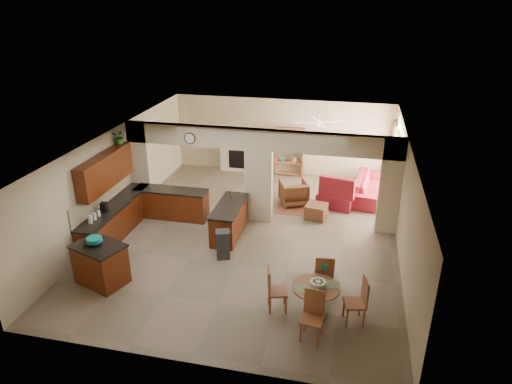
% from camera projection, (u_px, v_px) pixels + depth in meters
% --- Properties ---
extents(floor, '(10.00, 10.00, 0.00)m').
position_uv_depth(floor, '(251.00, 235.00, 12.92)').
color(floor, '#776652').
rests_on(floor, ground).
extents(ceiling, '(10.00, 10.00, 0.00)m').
position_uv_depth(ceiling, '(251.00, 140.00, 11.79)').
color(ceiling, white).
rests_on(ceiling, wall_back).
extents(wall_back, '(8.00, 0.00, 8.00)m').
position_uv_depth(wall_back, '(282.00, 137.00, 16.82)').
color(wall_back, '#C5B090').
rests_on(wall_back, floor).
extents(wall_front, '(8.00, 0.00, 8.00)m').
position_uv_depth(wall_front, '(186.00, 301.00, 7.88)').
color(wall_front, '#C5B090').
rests_on(wall_front, floor).
extents(wall_left, '(0.00, 10.00, 10.00)m').
position_uv_depth(wall_left, '(116.00, 177.00, 13.14)').
color(wall_left, '#C5B090').
rests_on(wall_left, floor).
extents(wall_right, '(0.00, 10.00, 10.00)m').
position_uv_depth(wall_right, '(404.00, 203.00, 11.56)').
color(wall_right, '#C5B090').
rests_on(wall_right, floor).
extents(partition_left_pier, '(0.60, 0.25, 2.80)m').
position_uv_depth(partition_left_pier, '(141.00, 166.00, 13.98)').
color(partition_left_pier, '#C5B090').
rests_on(partition_left_pier, floor).
extents(partition_center_pier, '(0.80, 0.25, 2.20)m').
position_uv_depth(partition_center_pier, '(259.00, 185.00, 13.37)').
color(partition_center_pier, '#C5B090').
rests_on(partition_center_pier, floor).
extents(partition_right_pier, '(0.60, 0.25, 2.80)m').
position_uv_depth(partition_right_pier, '(390.00, 187.00, 12.52)').
color(partition_right_pier, '#C5B090').
rests_on(partition_right_pier, floor).
extents(partition_header, '(8.00, 0.25, 0.60)m').
position_uv_depth(partition_header, '(259.00, 140.00, 12.80)').
color(partition_header, '#C5B090').
rests_on(partition_header, partition_center_pier).
extents(kitchen_counter, '(2.52, 3.29, 1.48)m').
position_uv_depth(kitchen_counter, '(139.00, 213.00, 13.15)').
color(kitchen_counter, '#401807').
rests_on(kitchen_counter, floor).
extents(upper_cabinets, '(0.35, 2.40, 0.90)m').
position_uv_depth(upper_cabinets, '(105.00, 171.00, 12.18)').
color(upper_cabinets, '#401807').
rests_on(upper_cabinets, wall_left).
extents(peninsula, '(0.70, 1.85, 0.91)m').
position_uv_depth(peninsula, '(229.00, 220.00, 12.75)').
color(peninsula, '#401807').
rests_on(peninsula, floor).
extents(wall_clock, '(0.34, 0.03, 0.34)m').
position_uv_depth(wall_clock, '(190.00, 138.00, 13.09)').
color(wall_clock, '#532B1B').
rests_on(wall_clock, partition_header).
extents(rug, '(1.60, 1.30, 0.01)m').
position_uv_depth(rug, '(303.00, 207.00, 14.55)').
color(rug, '#955136').
rests_on(rug, floor).
extents(fireplace, '(1.60, 0.35, 1.20)m').
position_uv_depth(fireplace, '(239.00, 155.00, 17.31)').
color(fireplace, silver).
rests_on(fireplace, floor).
extents(shelving_unit, '(1.00, 0.32, 1.80)m').
position_uv_depth(shelving_unit, '(290.00, 152.00, 16.79)').
color(shelving_unit, '#A05C37').
rests_on(shelving_unit, floor).
extents(window_a, '(0.02, 0.90, 1.90)m').
position_uv_depth(window_a, '(397.00, 177.00, 13.70)').
color(window_a, white).
rests_on(window_a, wall_right).
extents(window_b, '(0.02, 0.90, 1.90)m').
position_uv_depth(window_b, '(394.00, 159.00, 15.22)').
color(window_b, white).
rests_on(window_b, wall_right).
extents(glazed_door, '(0.02, 0.70, 2.10)m').
position_uv_depth(glazed_door, '(395.00, 172.00, 14.52)').
color(glazed_door, white).
rests_on(glazed_door, wall_right).
extents(drape_a_left, '(0.10, 0.28, 2.30)m').
position_uv_depth(drape_a_left, '(397.00, 184.00, 13.18)').
color(drape_a_left, '#411F1A').
rests_on(drape_a_left, wall_right).
extents(drape_a_right, '(0.10, 0.28, 2.30)m').
position_uv_depth(drape_a_right, '(394.00, 170.00, 14.25)').
color(drape_a_right, '#411F1A').
rests_on(drape_a_right, wall_right).
extents(drape_b_left, '(0.10, 0.28, 2.30)m').
position_uv_depth(drape_b_left, '(393.00, 165.00, 14.70)').
color(drape_b_left, '#411F1A').
rests_on(drape_b_left, wall_right).
extents(drape_b_right, '(0.10, 0.28, 2.30)m').
position_uv_depth(drape_b_right, '(391.00, 153.00, 15.77)').
color(drape_b_right, '#411F1A').
rests_on(drape_b_right, wall_right).
extents(ceiling_fan, '(1.00, 1.00, 0.10)m').
position_uv_depth(ceiling_fan, '(319.00, 122.00, 14.27)').
color(ceiling_fan, white).
rests_on(ceiling_fan, ceiling).
extents(kitchen_island, '(1.36, 1.16, 1.00)m').
position_uv_depth(kitchen_island, '(101.00, 264.00, 10.61)').
color(kitchen_island, '#401807').
rests_on(kitchen_island, floor).
extents(teal_bowl, '(0.36, 0.36, 0.17)m').
position_uv_depth(teal_bowl, '(94.00, 241.00, 10.42)').
color(teal_bowl, '#159182').
rests_on(teal_bowl, kitchen_island).
extents(trash_can, '(0.41, 0.38, 0.72)m').
position_uv_depth(trash_can, '(223.00, 245.00, 11.66)').
color(trash_can, '#2B2B2D').
rests_on(trash_can, floor).
extents(dining_table, '(1.00, 1.00, 0.68)m').
position_uv_depth(dining_table, '(316.00, 295.00, 9.57)').
color(dining_table, '#A05C37').
rests_on(dining_table, floor).
extents(fruit_bowl, '(0.33, 0.33, 0.18)m').
position_uv_depth(fruit_bowl, '(318.00, 284.00, 9.41)').
color(fruit_bowl, '#6EAB24').
rests_on(fruit_bowl, dining_table).
extents(sofa, '(2.59, 1.23, 0.73)m').
position_uv_depth(sofa, '(371.00, 187.00, 15.11)').
color(sofa, maroon).
rests_on(sofa, floor).
extents(chaise, '(1.27, 1.12, 0.44)m').
position_uv_depth(chaise, '(336.00, 199.00, 14.59)').
color(chaise, maroon).
rests_on(chaise, floor).
extents(armchair, '(1.09, 1.11, 0.78)m').
position_uv_depth(armchair, '(294.00, 193.00, 14.65)').
color(armchair, maroon).
rests_on(armchair, floor).
extents(ottoman, '(0.70, 0.70, 0.44)m').
position_uv_depth(ottoman, '(316.00, 211.00, 13.80)').
color(ottoman, maroon).
rests_on(ottoman, floor).
extents(plant, '(0.39, 0.34, 0.43)m').
position_uv_depth(plant, '(119.00, 137.00, 12.78)').
color(plant, '#235115').
rests_on(plant, upper_cabinets).
extents(chair_north, '(0.46, 0.46, 1.02)m').
position_uv_depth(chair_north, '(324.00, 274.00, 10.13)').
color(chair_north, '#A05C37').
rests_on(chair_north, floor).
extents(chair_east, '(0.51, 0.51, 1.02)m').
position_uv_depth(chair_east, '(359.00, 299.00, 9.30)').
color(chair_east, '#A05C37').
rests_on(chair_east, floor).
extents(chair_south, '(0.46, 0.46, 1.02)m').
position_uv_depth(chair_south, '(313.00, 313.00, 8.91)').
color(chair_south, '#A05C37').
rests_on(chair_south, floor).
extents(chair_west, '(0.51, 0.51, 1.02)m').
position_uv_depth(chair_west, '(274.00, 287.00, 9.67)').
color(chair_west, '#A05C37').
rests_on(chair_west, floor).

